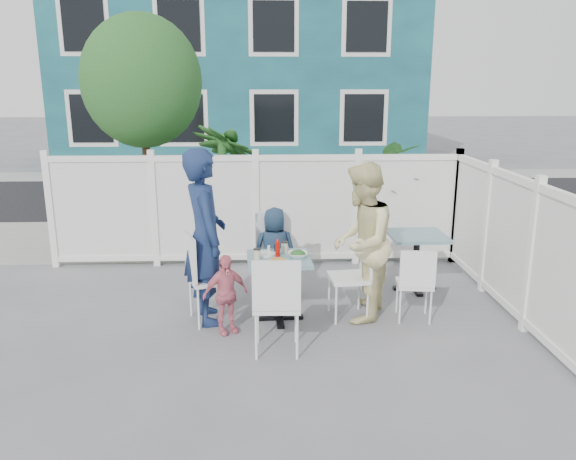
{
  "coord_description": "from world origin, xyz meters",
  "views": [
    {
      "loc": [
        0.24,
        -5.46,
        2.57
      ],
      "look_at": [
        0.49,
        0.79,
        0.93
      ],
      "focal_mm": 35.0,
      "sensor_mm": 36.0,
      "label": 1
    }
  ],
  "objects_px": {
    "chair_back": "(276,247)",
    "boy": "(275,251)",
    "toddler": "(225,294)",
    "chair_near": "(277,299)",
    "woman": "(361,243)",
    "spare_table": "(417,247)",
    "chair_right": "(356,270)",
    "utility_cabinet": "(125,201)",
    "chair_left": "(202,271)",
    "main_table": "(279,272)",
    "man": "(205,237)"
  },
  "relations": [
    {
      "from": "utility_cabinet",
      "to": "main_table",
      "type": "distance_m",
      "value": 4.41
    },
    {
      "from": "man",
      "to": "woman",
      "type": "bearing_deg",
      "value": -107.07
    },
    {
      "from": "spare_table",
      "to": "chair_right",
      "type": "height_order",
      "value": "chair_right"
    },
    {
      "from": "chair_back",
      "to": "man",
      "type": "distance_m",
      "value": 1.2
    },
    {
      "from": "chair_back",
      "to": "woman",
      "type": "height_order",
      "value": "woman"
    },
    {
      "from": "spare_table",
      "to": "boy",
      "type": "bearing_deg",
      "value": -179.41
    },
    {
      "from": "toddler",
      "to": "chair_back",
      "type": "bearing_deg",
      "value": 37.29
    },
    {
      "from": "chair_right",
      "to": "man",
      "type": "relative_size",
      "value": 0.5
    },
    {
      "from": "main_table",
      "to": "boy",
      "type": "bearing_deg",
      "value": 92.09
    },
    {
      "from": "utility_cabinet",
      "to": "boy",
      "type": "distance_m",
      "value": 3.72
    },
    {
      "from": "chair_near",
      "to": "woman",
      "type": "bearing_deg",
      "value": 43.88
    },
    {
      "from": "chair_back",
      "to": "boy",
      "type": "relative_size",
      "value": 0.92
    },
    {
      "from": "utility_cabinet",
      "to": "chair_right",
      "type": "xyz_separation_m",
      "value": [
        3.4,
        -3.56,
        -0.07
      ]
    },
    {
      "from": "spare_table",
      "to": "boy",
      "type": "distance_m",
      "value": 1.8
    },
    {
      "from": "spare_table",
      "to": "chair_near",
      "type": "xyz_separation_m",
      "value": [
        -1.81,
        -1.73,
        0.01
      ]
    },
    {
      "from": "main_table",
      "to": "chair_near",
      "type": "height_order",
      "value": "chair_near"
    },
    {
      "from": "main_table",
      "to": "toddler",
      "type": "bearing_deg",
      "value": -150.98
    },
    {
      "from": "spare_table",
      "to": "woman",
      "type": "distance_m",
      "value": 1.25
    },
    {
      "from": "utility_cabinet",
      "to": "chair_left",
      "type": "relative_size",
      "value": 1.25
    },
    {
      "from": "chair_near",
      "to": "boy",
      "type": "height_order",
      "value": "boy"
    },
    {
      "from": "chair_left",
      "to": "chair_near",
      "type": "xyz_separation_m",
      "value": [
        0.8,
        -0.83,
        -0.0
      ]
    },
    {
      "from": "toddler",
      "to": "chair_near",
      "type": "bearing_deg",
      "value": -73.22
    },
    {
      "from": "boy",
      "to": "toddler",
      "type": "xyz_separation_m",
      "value": [
        -0.54,
        -1.18,
        -0.12
      ]
    },
    {
      "from": "chair_back",
      "to": "toddler",
      "type": "xyz_separation_m",
      "value": [
        -0.55,
        -1.18,
        -0.16
      ]
    },
    {
      "from": "main_table",
      "to": "boy",
      "type": "distance_m",
      "value": 0.86
    },
    {
      "from": "toddler",
      "to": "chair_left",
      "type": "bearing_deg",
      "value": 104.56
    },
    {
      "from": "utility_cabinet",
      "to": "chair_left",
      "type": "bearing_deg",
      "value": -64.09
    },
    {
      "from": "main_table",
      "to": "chair_back",
      "type": "distance_m",
      "value": 0.87
    },
    {
      "from": "man",
      "to": "woman",
      "type": "distance_m",
      "value": 1.71
    },
    {
      "from": "chair_near",
      "to": "man",
      "type": "height_order",
      "value": "man"
    },
    {
      "from": "spare_table",
      "to": "man",
      "type": "relative_size",
      "value": 0.38
    },
    {
      "from": "utility_cabinet",
      "to": "spare_table",
      "type": "distance_m",
      "value": 5.09
    },
    {
      "from": "spare_table",
      "to": "woman",
      "type": "xyz_separation_m",
      "value": [
        -0.86,
        -0.85,
        0.31
      ]
    },
    {
      "from": "chair_left",
      "to": "chair_right",
      "type": "distance_m",
      "value": 1.7
    },
    {
      "from": "woman",
      "to": "utility_cabinet",
      "type": "bearing_deg",
      "value": -117.18
    },
    {
      "from": "chair_left",
      "to": "woman",
      "type": "height_order",
      "value": "woman"
    },
    {
      "from": "chair_right",
      "to": "boy",
      "type": "xyz_separation_m",
      "value": [
        -0.89,
        0.81,
        -0.01
      ]
    },
    {
      "from": "boy",
      "to": "toddler",
      "type": "bearing_deg",
      "value": 60.22
    },
    {
      "from": "main_table",
      "to": "chair_near",
      "type": "distance_m",
      "value": 0.85
    },
    {
      "from": "main_table",
      "to": "chair_right",
      "type": "xyz_separation_m",
      "value": [
        0.86,
        0.05,
        -0.0
      ]
    },
    {
      "from": "chair_near",
      "to": "main_table",
      "type": "bearing_deg",
      "value": 88.35
    },
    {
      "from": "utility_cabinet",
      "to": "woman",
      "type": "xyz_separation_m",
      "value": [
        3.45,
        -3.58,
        0.25
      ]
    },
    {
      "from": "chair_back",
      "to": "woman",
      "type": "relative_size",
      "value": 0.57
    },
    {
      "from": "spare_table",
      "to": "chair_back",
      "type": "bearing_deg",
      "value": -179.62
    },
    {
      "from": "spare_table",
      "to": "chair_left",
      "type": "xyz_separation_m",
      "value": [
        -2.6,
        -0.9,
        0.02
      ]
    },
    {
      "from": "chair_near",
      "to": "man",
      "type": "bearing_deg",
      "value": 131.75
    },
    {
      "from": "main_table",
      "to": "chair_left",
      "type": "relative_size",
      "value": 0.72
    },
    {
      "from": "spare_table",
      "to": "chair_right",
      "type": "distance_m",
      "value": 1.23
    },
    {
      "from": "chair_right",
      "to": "woman",
      "type": "xyz_separation_m",
      "value": [
        0.05,
        -0.02,
        0.32
      ]
    },
    {
      "from": "main_table",
      "to": "spare_table",
      "type": "xyz_separation_m",
      "value": [
        1.76,
        0.88,
        0.01
      ]
    }
  ]
}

